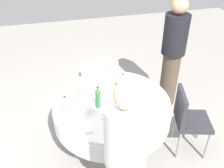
{
  "coord_description": "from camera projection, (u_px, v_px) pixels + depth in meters",
  "views": [
    {
      "loc": [
        2.23,
        -0.58,
        2.49
      ],
      "look_at": [
        0.0,
        0.0,
        0.97
      ],
      "focal_mm": 40.16,
      "sensor_mm": 36.0,
      "label": 1
    }
  ],
  "objects": [
    {
      "name": "ground_plane",
      "position": [
        112.0,
        145.0,
        3.29
      ],
      "size": [
        10.0,
        10.0,
        0.0
      ],
      "primitive_type": "plane",
      "color": "gray"
    },
    {
      "name": "dining_table",
      "position": [
        112.0,
        110.0,
        2.97
      ],
      "size": [
        1.37,
        1.37,
        0.74
      ],
      "color": "white",
      "rests_on": "ground_plane"
    },
    {
      "name": "bottle_green_mid",
      "position": [
        98.0,
        98.0,
        2.72
      ],
      "size": [
        0.06,
        0.06,
        0.27
      ],
      "color": "#2D6B38",
      "rests_on": "dining_table"
    },
    {
      "name": "bottle_clear_east",
      "position": [
        123.0,
        85.0,
        2.92
      ],
      "size": [
        0.06,
        0.06,
        0.28
      ],
      "color": "silver",
      "rests_on": "dining_table"
    },
    {
      "name": "bottle_clear_front",
      "position": [
        66.0,
        108.0,
        2.56
      ],
      "size": [
        0.06,
        0.06,
        0.28
      ],
      "color": "silver",
      "rests_on": "dining_table"
    },
    {
      "name": "bottle_clear_west",
      "position": [
        83.0,
        70.0,
        3.2
      ],
      "size": [
        0.07,
        0.07,
        0.29
      ],
      "color": "silver",
      "rests_on": "dining_table"
    },
    {
      "name": "wine_glass_west",
      "position": [
        107.0,
        91.0,
        2.86
      ],
      "size": [
        0.06,
        0.06,
        0.14
      ],
      "color": "white",
      "rests_on": "dining_table"
    },
    {
      "name": "wine_glass_inner",
      "position": [
        90.0,
        105.0,
        2.65
      ],
      "size": [
        0.07,
        0.07,
        0.14
      ],
      "color": "white",
      "rests_on": "dining_table"
    },
    {
      "name": "wine_glass_rear",
      "position": [
        112.0,
        99.0,
        2.75
      ],
      "size": [
        0.07,
        0.07,
        0.13
      ],
      "color": "white",
      "rests_on": "dining_table"
    },
    {
      "name": "wine_glass_outer",
      "position": [
        135.0,
        113.0,
        2.55
      ],
      "size": [
        0.06,
        0.06,
        0.14
      ],
      "color": "white",
      "rests_on": "dining_table"
    },
    {
      "name": "plate_far",
      "position": [
        79.0,
        93.0,
        2.99
      ],
      "size": [
        0.22,
        0.22,
        0.04
      ],
      "color": "white",
      "rests_on": "dining_table"
    },
    {
      "name": "plate_north",
      "position": [
        118.0,
        84.0,
        3.15
      ],
      "size": [
        0.23,
        0.23,
        0.04
      ],
      "color": "white",
      "rests_on": "dining_table"
    },
    {
      "name": "plate_left",
      "position": [
        141.0,
        93.0,
        2.99
      ],
      "size": [
        0.24,
        0.24,
        0.02
      ],
      "color": "white",
      "rests_on": "dining_table"
    },
    {
      "name": "knife_east",
      "position": [
        108.0,
        122.0,
        2.58
      ],
      "size": [
        0.14,
        0.13,
        0.0
      ],
      "primitive_type": "cube",
      "rotation": [
        0.0,
        0.0,
        3.89
      ],
      "color": "silver",
      "rests_on": "dining_table"
    },
    {
      "name": "knife_front",
      "position": [
        158.0,
        104.0,
        2.82
      ],
      "size": [
        0.04,
        0.18,
        0.0
      ],
      "primitive_type": "cube",
      "rotation": [
        0.0,
        0.0,
        1.45
      ],
      "color": "silver",
      "rests_on": "dining_table"
    },
    {
      "name": "folded_napkin",
      "position": [
        84.0,
        128.0,
        2.49
      ],
      "size": [
        0.17,
        0.17,
        0.02
      ],
      "primitive_type": "cube",
      "rotation": [
        0.0,
        0.0,
        -0.05
      ],
      "color": "white",
      "rests_on": "dining_table"
    },
    {
      "name": "person_mid",
      "position": [
        173.0,
        53.0,
        3.6
      ],
      "size": [
        0.34,
        0.34,
        1.67
      ],
      "rotation": [
        0.0,
        0.0,
        0.57
      ],
      "color": "#4C3F33",
      "rests_on": "ground_plane"
    },
    {
      "name": "person_east",
      "position": [
        125.0,
        162.0,
        2.02
      ],
      "size": [
        0.34,
        0.34,
        1.62
      ],
      "rotation": [
        0.0,
        0.0,
        4.57
      ],
      "color": "#4C3F33",
      "rests_on": "ground_plane"
    },
    {
      "name": "chair_rear",
      "position": [
        187.0,
        117.0,
        2.98
      ],
      "size": [
        0.5,
        0.5,
        0.87
      ],
      "rotation": [
        0.0,
        0.0,
        -0.29
      ],
      "color": "#2D2D33",
      "rests_on": "ground_plane"
    },
    {
      "name": "chair_outer",
      "position": [
        95.0,
        77.0,
        3.73
      ],
      "size": [
        0.41,
        0.41,
        0.87
      ],
      "rotation": [
        0.0,
        0.0,
        1.6
      ],
      "color": "#99999E",
      "rests_on": "ground_plane"
    }
  ]
}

